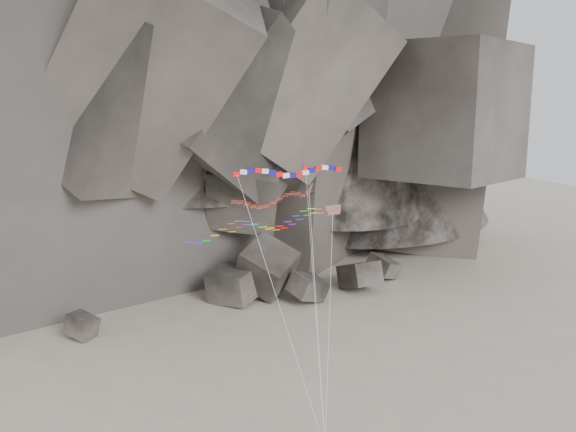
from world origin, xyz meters
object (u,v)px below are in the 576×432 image
object	(u,v)px
parafoil_kite	(257,225)
pennant_kite	(309,217)
delta_kite	(267,200)
banner_kite	(288,173)

from	to	relation	value
parafoil_kite	pennant_kite	distance (m)	4.92
pennant_kite	delta_kite	bearing A→B (deg)	138.80
parafoil_kite	banner_kite	bearing A→B (deg)	4.36
parafoil_kite	pennant_kite	xyz separation A→B (m)	(4.18, -2.43, 0.89)
delta_kite	banner_kite	world-z (taller)	banner_kite
banner_kite	pennant_kite	xyz separation A→B (m)	(1.28, -1.91, -3.85)
banner_kite	parafoil_kite	world-z (taller)	banner_kite
delta_kite	parafoil_kite	world-z (taller)	delta_kite
delta_kite	banner_kite	size ratio (longest dim) A/B	0.94
delta_kite	parafoil_kite	size ratio (longest dim) A/B	1.13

